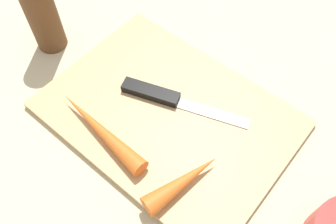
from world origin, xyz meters
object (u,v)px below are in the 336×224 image
at_px(carrot_short, 183,182).
at_px(pepper_grinder, 39,6).
at_px(cutting_board, 168,114).
at_px(carrot_long, 101,130).
at_px(knife, 159,95).

height_order(carrot_short, pepper_grinder, pepper_grinder).
bearing_deg(cutting_board, carrot_short, -40.69).
bearing_deg(carrot_short, pepper_grinder, 93.22).
height_order(cutting_board, carrot_long, carrot_long).
relative_size(carrot_short, carrot_long, 0.68).
height_order(cutting_board, carrot_short, carrot_short).
height_order(cutting_board, pepper_grinder, pepper_grinder).
bearing_deg(carrot_short, carrot_long, 109.48).
bearing_deg(carrot_long, knife, -95.97).
bearing_deg(cutting_board, knife, 157.43).
distance_m(cutting_board, carrot_short, 0.12).
relative_size(carrot_short, pepper_grinder, 0.69).
bearing_deg(carrot_long, carrot_short, -169.29).
relative_size(cutting_board, carrot_short, 3.14).
bearing_deg(knife, cutting_board, -42.06).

